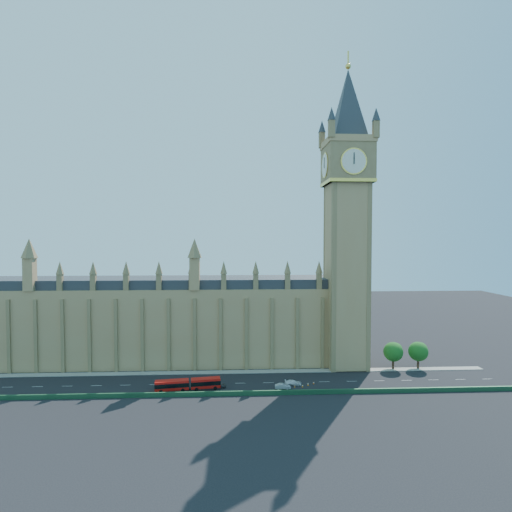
{
  "coord_description": "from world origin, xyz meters",
  "views": [
    {
      "loc": [
        3.13,
        -111.34,
        40.34
      ],
      "look_at": [
        8.94,
        10.0,
        35.62
      ],
      "focal_mm": 28.0,
      "sensor_mm": 36.0,
      "label": 1
    }
  ],
  "objects_px": {
    "car_silver": "(283,386)",
    "car_white": "(293,383)",
    "red_bus": "(188,384)",
    "car_grey": "(218,385)"
  },
  "relations": [
    {
      "from": "red_bus",
      "to": "car_white",
      "type": "height_order",
      "value": "red_bus"
    },
    {
      "from": "car_silver",
      "to": "car_white",
      "type": "bearing_deg",
      "value": -44.97
    },
    {
      "from": "red_bus",
      "to": "car_grey",
      "type": "bearing_deg",
      "value": 2.97
    },
    {
      "from": "red_bus",
      "to": "car_white",
      "type": "distance_m",
      "value": 28.98
    },
    {
      "from": "car_grey",
      "to": "car_white",
      "type": "bearing_deg",
      "value": -82.79
    },
    {
      "from": "car_grey",
      "to": "car_white",
      "type": "height_order",
      "value": "car_white"
    },
    {
      "from": "red_bus",
      "to": "car_silver",
      "type": "relative_size",
      "value": 4.12
    },
    {
      "from": "car_silver",
      "to": "car_white",
      "type": "xyz_separation_m",
      "value": [
        3.2,
        2.75,
        -0.04
      ]
    },
    {
      "from": "car_grey",
      "to": "car_silver",
      "type": "xyz_separation_m",
      "value": [
        17.53,
        -1.75,
        0.06
      ]
    },
    {
      "from": "red_bus",
      "to": "car_white",
      "type": "bearing_deg",
      "value": -2.69
    }
  ]
}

